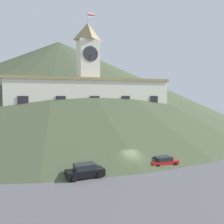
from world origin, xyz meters
name	(u,v)px	position (x,y,z in m)	size (l,w,h in m)	color
ground_plane	(132,167)	(0.00, 0.00, 0.00)	(160.00, 160.00, 0.00)	#565659
civic_building	(88,107)	(0.00, 23.96, 7.89)	(37.05, 11.20, 29.65)	silver
banner_fence	(100,142)	(0.00, 15.35, 1.06)	(37.15, 0.12, 2.12)	red
hillside_backdrop	(59,82)	(0.00, 65.10, 15.57)	(137.47, 137.47, 31.13)	#424C33
street_lamp_right	(69,131)	(-6.27, 16.09, 3.43)	(1.26, 0.36, 4.68)	black
street_lamp_left	(124,128)	(5.65, 16.09, 3.46)	(1.26, 0.36, 4.72)	black
car_red_sedan	(163,162)	(4.40, -1.43, 0.67)	(4.41, 2.15, 1.45)	red
car_yellow_coupe	(106,155)	(-2.13, 5.74, 0.63)	(4.30, 2.34, 1.35)	yellow
car_black_suv	(85,171)	(-7.83, -2.20, 0.83)	(5.01, 2.61, 1.80)	black
car_white_taxi	(183,146)	(14.37, 7.03, 0.69)	(4.58, 2.29, 1.50)	white
car_blue_van	(58,159)	(-10.10, 4.68, 0.96)	(5.24, 2.69, 2.10)	#284C99
pedestrian	(79,145)	(-4.65, 14.01, 0.93)	(0.42, 0.38, 1.70)	olive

